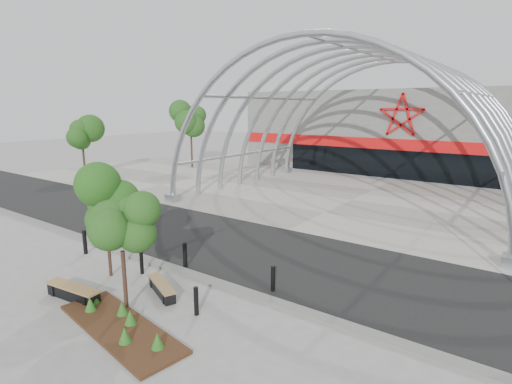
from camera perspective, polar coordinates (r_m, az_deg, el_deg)
name	(u,v)px	position (r m, az deg, el deg)	size (l,w,h in m)	color
ground	(196,274)	(16.14, -8.50, -11.52)	(140.00, 140.00, 0.00)	gray
road	(250,249)	(18.60, -0.91, -8.09)	(140.00, 7.00, 0.02)	black
forecourt	(352,200)	(28.73, 13.53, -1.13)	(60.00, 17.00, 0.04)	gray
kerb	(192,275)	(15.95, -9.15, -11.59)	(60.00, 0.50, 0.12)	slate
arena_building	(422,131)	(45.23, 22.61, 8.09)	(34.00, 15.24, 8.00)	slate
vault_canopy	(352,200)	(28.74, 13.53, -1.14)	(20.80, 15.80, 20.36)	#A2A7AD
planting_bed	(119,324)	(13.08, -18.92, -17.42)	(5.20, 2.28, 0.53)	black
street_tree_0	(105,206)	(15.95, -20.72, -1.82)	(1.71, 1.71, 3.91)	black
street_tree_1	(121,226)	(13.07, -18.76, -4.69)	(1.65, 1.65, 3.90)	black
bench_0	(73,293)	(15.30, -24.64, -12.96)	(2.31, 0.76, 0.47)	black
bench_1	(162,289)	(14.72, -13.30, -13.27)	(1.97, 1.18, 0.41)	black
bollard_0	(85,242)	(19.40, -23.26, -6.58)	(0.17, 0.17, 1.08)	black
bollard_1	(142,263)	(16.46, -16.02, -9.70)	(0.14, 0.14, 0.90)	black
bollard_2	(185,256)	(16.54, -10.11, -8.95)	(0.17, 0.17, 1.08)	black
bollard_3	(196,301)	(13.08, -8.54, -15.16)	(0.15, 0.15, 0.94)	black
bollard_4	(273,279)	(14.43, 2.44, -12.26)	(0.15, 0.15, 0.96)	black
bg_tree_0	(191,124)	(43.12, -9.30, 9.56)	(3.00, 3.00, 6.45)	black
bg_tree_2	(82,135)	(40.16, -23.64, 7.43)	(2.55, 2.55, 5.38)	black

